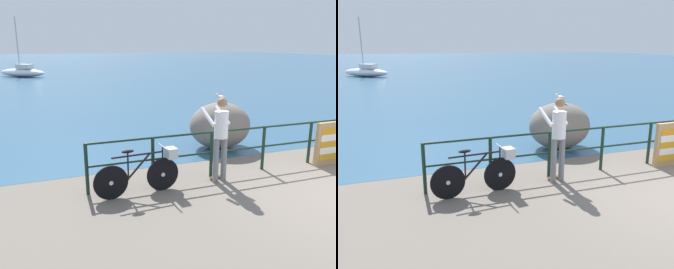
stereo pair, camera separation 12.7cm
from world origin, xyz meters
TOP-DOWN VIEW (x-y plane):
  - ground_plane at (0.00, 20.00)m, footprint 120.00×120.00m
  - sea_surface at (0.00, 47.80)m, footprint 120.00×90.00m
  - promenade_railing at (0.00, 1.82)m, footprint 9.29×0.07m
  - bicycle at (-3.56, 1.48)m, footprint 1.70×0.48m
  - person_at_railing at (-1.93, 1.55)m, footprint 0.49×0.66m
  - folded_deckchair_stack at (1.04, 1.57)m, footprint 0.84×0.10m
  - breakwater_boulder_main at (-0.76, 3.69)m, footprint 1.71×1.41m
  - seagull at (-0.73, 3.76)m, footprint 0.23×0.33m
  - sailboat at (-6.64, 27.83)m, footprint 4.27×3.73m

SIDE VIEW (x-z plane):
  - ground_plane at x=0.00m, z-range -0.10..0.00m
  - sea_surface at x=0.00m, z-range 0.00..0.01m
  - sailboat at x=-6.64m, z-range -2.03..2.87m
  - bicycle at x=-3.56m, z-range 0.00..0.92m
  - folded_deckchair_stack at x=1.04m, z-range 0.00..1.04m
  - breakwater_boulder_main at x=-0.76m, z-range 0.00..1.26m
  - promenade_railing at x=0.00m, z-range 0.12..1.15m
  - person_at_railing at x=-1.93m, z-range 0.10..1.88m
  - seagull at x=-0.73m, z-range 1.28..1.52m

